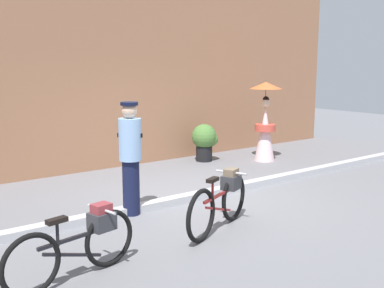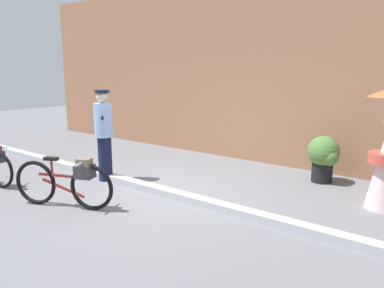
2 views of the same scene
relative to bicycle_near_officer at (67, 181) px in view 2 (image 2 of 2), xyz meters
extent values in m
plane|color=slate|center=(0.50, 1.34, -0.42)|extent=(30.00, 30.00, 0.00)
cube|color=#9E6B4C|center=(0.50, 4.57, 1.67)|extent=(14.00, 0.40, 4.19)
cube|color=#B2B2B7|center=(0.50, 1.34, -0.36)|extent=(14.00, 0.20, 0.12)
torus|color=black|center=(0.38, 0.16, -0.06)|extent=(0.68, 0.33, 0.71)
torus|color=black|center=(-0.52, -0.22, -0.06)|extent=(0.68, 0.33, 0.71)
cube|color=maroon|center=(-0.07, -0.03, 0.08)|extent=(0.77, 0.35, 0.04)
cube|color=maroon|center=(-0.07, -0.03, -0.11)|extent=(0.67, 0.31, 0.26)
cylinder|color=maroon|center=(-0.23, -0.10, 0.20)|extent=(0.03, 0.03, 0.29)
cube|color=black|center=(-0.23, -0.10, 0.34)|extent=(0.24, 0.17, 0.05)
cylinder|color=silver|center=(0.29, 0.12, 0.33)|extent=(0.21, 0.45, 0.03)
cube|color=#333338|center=(0.29, 0.12, 0.18)|extent=(0.32, 0.30, 0.20)
cube|color=#72604C|center=(0.29, 0.12, 0.31)|extent=(0.25, 0.23, 0.14)
torus|color=black|center=(-1.80, -0.17, -0.09)|extent=(0.66, 0.19, 0.66)
cylinder|color=#141938|center=(-0.69, 1.30, 0.01)|extent=(0.26, 0.26, 0.85)
cylinder|color=#8CB2E0|center=(-0.69, 1.30, 0.75)|extent=(0.34, 0.34, 0.64)
sphere|color=#D8B293|center=(-0.69, 1.30, 1.18)|extent=(0.23, 0.23, 0.23)
cylinder|color=black|center=(-0.69, 1.30, 1.29)|extent=(0.26, 0.26, 0.05)
cube|color=black|center=(-0.69, 1.30, 0.81)|extent=(0.30, 0.29, 0.06)
cone|color=silver|center=(3.83, 2.91, 0.22)|extent=(0.48, 0.48, 1.28)
cylinder|color=black|center=(2.65, 3.74, -0.24)|extent=(0.39, 0.39, 0.36)
sphere|color=#4C7A38|center=(2.65, 3.74, 0.17)|extent=(0.59, 0.59, 0.59)
sphere|color=#4C7A38|center=(2.79, 3.65, 0.10)|extent=(0.32, 0.32, 0.32)
camera|label=1|loc=(-4.02, -4.71, 1.87)|focal=43.13mm
camera|label=2|loc=(4.83, -3.12, 1.68)|focal=34.58mm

